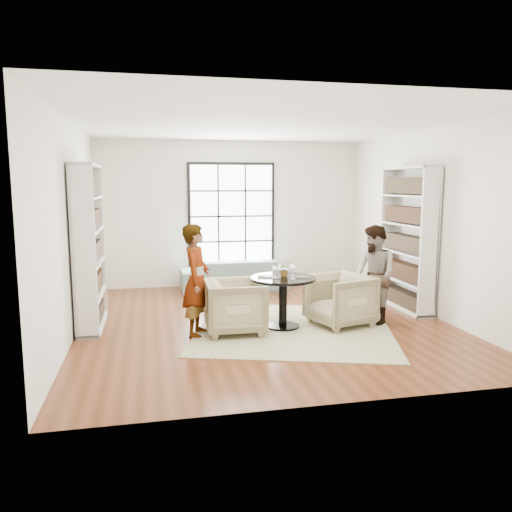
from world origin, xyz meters
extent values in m
plane|color=#5D2A16|center=(0.00, 0.00, 0.00)|extent=(6.00, 6.00, 0.00)
plane|color=silver|center=(0.00, 3.00, 1.50)|extent=(5.50, 0.00, 5.50)
plane|color=silver|center=(-2.75, 0.00, 1.50)|extent=(0.00, 6.00, 6.00)
plane|color=silver|center=(2.75, 0.00, 1.50)|extent=(0.00, 6.00, 6.00)
plane|color=silver|center=(0.00, -3.00, 1.50)|extent=(5.50, 0.00, 5.50)
plane|color=white|center=(0.00, 0.00, 3.00)|extent=(6.00, 6.00, 0.00)
cube|color=black|center=(0.00, 2.98, 1.45)|extent=(1.82, 0.06, 2.22)
cube|color=white|center=(0.00, 2.94, 1.45)|extent=(1.70, 0.02, 2.10)
cube|color=#B5AC87|center=(0.36, -0.47, 0.01)|extent=(3.48, 3.48, 0.01)
cylinder|color=black|center=(0.21, -0.38, 0.02)|extent=(0.49, 0.49, 0.04)
cylinder|color=black|center=(0.21, -0.38, 0.37)|extent=(0.12, 0.12, 0.68)
cylinder|color=black|center=(0.21, -0.38, 0.74)|extent=(0.96, 0.96, 0.04)
imported|color=slate|center=(-0.04, 2.45, 0.31)|extent=(2.12, 0.83, 0.62)
imported|color=tan|center=(-0.51, -0.46, 0.38)|extent=(0.86, 0.84, 0.77)
imported|color=tan|center=(1.08, -0.42, 0.39)|extent=(1.05, 1.03, 0.77)
imported|color=gray|center=(-1.06, -0.46, 0.79)|extent=(0.53, 0.66, 1.57)
imported|color=gray|center=(1.63, -0.42, 0.75)|extent=(0.66, 0.80, 1.50)
cube|color=#282623|center=(0.01, -0.35, 0.77)|extent=(0.39, 0.33, 0.01)
cube|color=#282623|center=(0.44, -0.42, 0.77)|extent=(0.39, 0.33, 0.01)
cylinder|color=silver|center=(0.06, -0.46, 0.77)|extent=(0.07, 0.07, 0.01)
cylinder|color=silver|center=(0.06, -0.46, 0.82)|extent=(0.01, 0.01, 0.10)
sphere|color=maroon|center=(0.06, -0.46, 0.90)|extent=(0.08, 0.08, 0.08)
ellipsoid|color=white|center=(0.06, -0.46, 0.90)|extent=(0.08, 0.08, 0.09)
cylinder|color=silver|center=(0.30, -0.55, 0.77)|extent=(0.08, 0.08, 0.01)
cylinder|color=silver|center=(0.30, -0.55, 0.83)|extent=(0.01, 0.01, 0.12)
sphere|color=maroon|center=(0.30, -0.55, 0.92)|extent=(0.09, 0.09, 0.09)
ellipsoid|color=white|center=(0.30, -0.55, 0.92)|extent=(0.10, 0.10, 0.11)
imported|color=gray|center=(0.24, -0.33, 0.87)|extent=(0.24, 0.22, 0.22)
camera|label=1|loc=(-1.69, -7.32, 2.12)|focal=35.00mm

